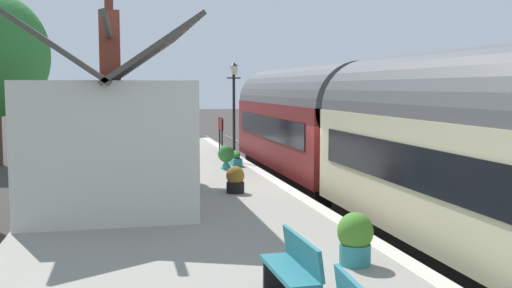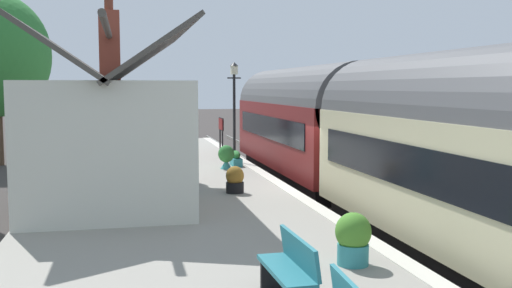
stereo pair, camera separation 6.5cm
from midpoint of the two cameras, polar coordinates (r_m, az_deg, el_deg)
name	(u,v)px [view 2 (the right image)]	position (r m, az deg, el deg)	size (l,w,h in m)	color
ground_plane	(321,212)	(17.22, 6.45, -6.51)	(160.00, 160.00, 0.00)	#383330
platform	(169,204)	(16.28, -8.27, -5.79)	(32.00, 6.71, 0.81)	gray
platform_edge_coping	(282,185)	(16.73, 2.64, -3.99)	(32.00, 0.36, 0.02)	beige
rail_near	(374,207)	(17.79, 11.42, -5.97)	(52.00, 0.08, 0.14)	gray
rail_far	(327,209)	(17.27, 7.02, -6.25)	(52.00, 0.08, 0.14)	gray
train	(448,155)	(12.55, 18.24, -0.98)	(30.90, 2.73, 4.32)	black
station_building	(110,135)	(15.18, -13.80, 0.84)	(7.28, 3.88, 5.22)	silver
bench_near_building	(290,268)	(7.68, 3.58, -11.90)	(1.41, 0.47, 0.88)	#26727F
planter_by_door	(236,159)	(20.84, -1.87, -1.42)	(0.87, 0.32, 0.54)	teal
planter_bench_left	(353,238)	(9.43, 9.57, -8.96)	(0.56, 0.56, 0.84)	teal
planter_corner_building	(235,180)	(15.49, -1.93, -3.48)	(0.48, 0.48, 0.72)	black
planter_edge_near	(226,156)	(20.05, -2.81, -1.20)	(0.55, 0.55, 0.81)	teal
lamp_post_platform	(234,93)	(21.77, -2.04, 5.00)	(0.32, 0.50, 3.69)	black
station_sign_board	(221,127)	(23.31, -3.31, 1.61)	(0.96, 0.06, 1.57)	black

